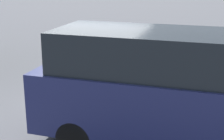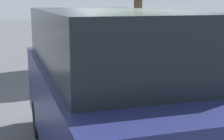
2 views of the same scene
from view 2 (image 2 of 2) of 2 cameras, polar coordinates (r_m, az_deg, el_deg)
The scene contains 5 objects.
ground_plane at distance 7.13m, azimuth 4.07°, elevation -7.84°, with size 80.00×80.00×0.00m, color #4C4C51.
parking_meter_near at distance 6.94m, azimuth 7.70°, elevation 0.66°, with size 0.22×0.14×1.45m.
parking_meter_far at distance 12.70m, azimuth -3.93°, elevation 5.75°, with size 0.22×0.14×1.49m.
parked_van at distance 4.72m, azimuth -0.76°, elevation -2.77°, with size 4.80×1.86×2.23m.
fire_hydrant at distance 12.24m, azimuth -2.83°, elevation 2.22°, with size 0.17×0.17×0.79m.
Camera 2 is at (6.28, -2.44, 2.35)m, focal length 55.00 mm.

